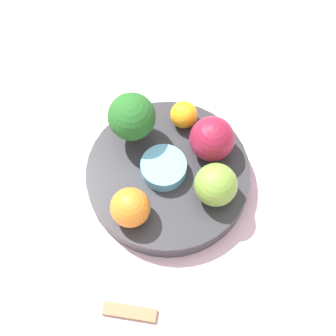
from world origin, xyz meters
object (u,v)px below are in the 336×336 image
apple_green (212,139)px  orange_front (184,115)px  broccoli (132,117)px  orange_back (130,207)px  small_cup (164,169)px  spoon (130,312)px  apple_red (216,185)px  bowl (168,176)px

apple_green → orange_front: size_ratio=1.60×
broccoli → orange_back: (-0.00, 0.11, -0.02)m
orange_back → small_cup: (-0.04, -0.06, -0.01)m
broccoli → spoon: (-0.00, 0.23, -0.07)m
broccoli → small_cup: broccoli is taller
broccoli → small_cup: (-0.04, 0.05, -0.04)m
apple_red → apple_green: apple_green is taller
bowl → apple_red: apple_red is taller
orange_back → spoon: size_ratio=0.74×
apple_red → orange_back: bearing=16.7°
bowl → orange_front: orange_front is taller
bowl → orange_front: bearing=-104.5°
broccoli → spoon: broccoli is taller
bowl → spoon: 0.18m
apple_red → broccoli: bearing=-37.7°
apple_red → orange_front: size_ratio=1.49×
small_cup → apple_green: bearing=-150.4°
apple_red → spoon: 0.19m
apple_green → orange_back: bearing=43.4°
spoon → orange_back: bearing=-89.1°
apple_green → small_cup: (0.06, 0.03, -0.02)m
apple_red → orange_back: (0.10, 0.03, -0.00)m
apple_green → apple_red: bearing=93.7°
apple_red → orange_back: apple_red is taller
broccoli → small_cup: 0.08m
apple_red → small_cup: (0.07, -0.03, -0.02)m
broccoli → orange_front: 0.08m
apple_green → spoon: bearing=64.9°
broccoli → apple_green: (-0.10, 0.02, -0.02)m
broccoli → orange_front: size_ratio=2.17×
bowl → orange_front: size_ratio=5.85×
broccoli → bowl: bearing=132.0°
apple_red → apple_green: 0.06m
spoon → apple_red: bearing=-125.0°
bowl → orange_front: (-0.02, -0.08, 0.03)m
orange_back → spoon: 0.13m
orange_back → apple_red: bearing=-163.3°
bowl → apple_green: apple_green is taller
orange_front → small_cup: orange_front is taller
bowl → small_cup: (0.01, 0.00, 0.02)m
broccoli → apple_green: broccoli is taller
orange_front → orange_back: (0.06, 0.14, 0.01)m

